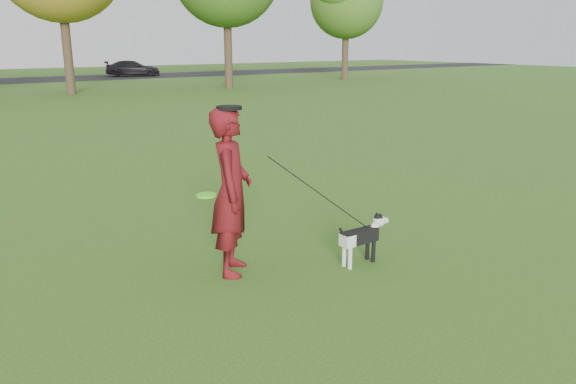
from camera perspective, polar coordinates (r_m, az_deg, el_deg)
ground at (r=7.55m, az=0.42°, el=-6.54°), size 120.00×120.00×0.00m
man at (r=6.78m, az=-5.78°, el=-0.01°), size 0.83×0.89×2.05m
dog at (r=7.27m, az=7.65°, el=-4.29°), size 0.84×0.17×0.64m
car_right at (r=48.64m, az=-15.51°, el=12.01°), size 4.66×3.04×1.26m
man_held_items at (r=7.05m, az=3.24°, el=-0.17°), size 2.15×0.87×1.63m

